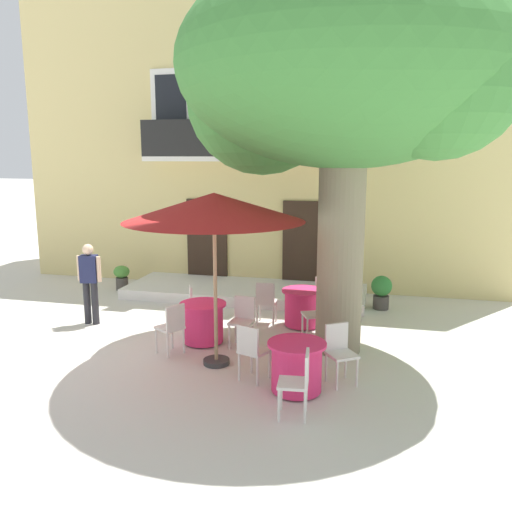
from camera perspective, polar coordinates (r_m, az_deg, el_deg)
ground_plane at (r=9.49m, az=-10.65°, el=-10.40°), size 120.00×120.00×0.00m
building_facade at (r=15.36m, az=1.67°, el=12.15°), size 13.00×5.09×7.50m
entrance_step_platform at (r=12.86m, az=-1.20°, el=-3.91°), size 5.82×2.02×0.25m
plane_tree at (r=9.11m, az=9.28°, el=19.07°), size 5.76×5.06×6.57m
cafe_table_near_tree at (r=9.75m, az=-5.80°, el=-7.23°), size 0.86×0.86×0.76m
cafe_chair_near_tree_0 at (r=10.42m, az=-6.54°, el=-5.26°), size 0.53×0.53×0.91m
cafe_chair_near_tree_1 at (r=9.22m, az=-9.17°, el=-7.50°), size 0.55×0.55×0.91m
cafe_chair_near_tree_2 at (r=9.51m, az=-1.46°, el=-6.78°), size 0.43×0.43×0.91m
cafe_table_middle at (r=7.80m, az=4.47°, el=-11.96°), size 0.86×0.86×0.76m
cafe_chair_middle_0 at (r=8.13m, az=9.13°, el=-10.05°), size 0.56×0.56×0.91m
cafe_chair_middle_1 at (r=8.06m, az=-0.49°, el=-10.10°), size 0.52×0.52×0.91m
cafe_chair_middle_2 at (r=7.05m, az=4.71°, el=-13.32°), size 0.44×0.44×0.91m
cafe_table_front at (r=10.66m, az=5.16°, el=-5.62°), size 0.86×0.86×0.76m
cafe_chair_front_0 at (r=9.95m, az=6.76°, el=-6.04°), size 0.53×0.53×0.91m
cafe_chair_front_1 at (r=11.20m, az=7.60°, el=-4.13°), size 0.56×0.56×0.91m
cafe_chair_front_2 at (r=10.65m, az=1.10°, el=-4.82°), size 0.41×0.41×0.91m
cafe_umbrella at (r=8.26m, az=-4.61°, el=5.27°), size 2.90×2.90×2.85m
ground_planter_left at (r=13.87m, az=-14.48°, el=-2.16°), size 0.40×0.40×0.64m
ground_planter_right at (r=12.11m, az=13.57°, el=-3.69°), size 0.46×0.46×0.76m
pedestrian_near_entrance at (r=11.15m, az=-17.75°, el=-2.42°), size 0.53×0.28×1.67m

